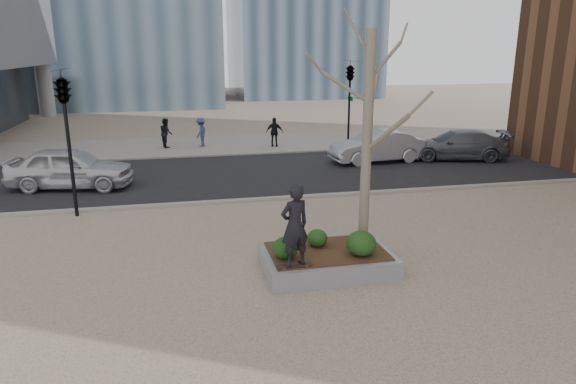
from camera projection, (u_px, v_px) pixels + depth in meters
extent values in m
plane|color=tan|center=(285.00, 273.00, 11.98)|extent=(120.00, 120.00, 0.00)
cube|color=black|center=(235.00, 174.00, 21.38)|extent=(60.00, 8.00, 0.02)
cube|color=gray|center=(220.00, 145.00, 27.97)|extent=(60.00, 6.00, 0.02)
cube|color=gray|center=(327.00, 261.00, 12.13)|extent=(3.00, 2.00, 0.45)
cube|color=#382314|center=(327.00, 251.00, 12.06)|extent=(2.70, 1.70, 0.04)
ellipsoid|color=black|center=(285.00, 248.00, 11.55)|extent=(0.58, 0.58, 0.49)
ellipsoid|color=#143C13|center=(317.00, 238.00, 12.26)|extent=(0.49, 0.49, 0.42)
ellipsoid|color=#133C13|center=(361.00, 243.00, 11.70)|extent=(0.68, 0.68, 0.58)
imported|color=black|center=(295.00, 225.00, 10.90)|extent=(0.77, 0.62, 1.82)
imported|color=silver|center=(70.00, 168.00, 19.09)|extent=(4.76, 2.61, 1.53)
imported|color=#AAACB3|center=(377.00, 147.00, 23.56)|extent=(4.44, 1.87, 1.43)
imported|color=#50535B|center=(456.00, 145.00, 24.15)|extent=(5.06, 3.11, 1.37)
imported|color=black|center=(166.00, 133.00, 27.02)|extent=(0.77, 0.88, 1.54)
imported|color=#383F66|center=(201.00, 132.00, 27.29)|extent=(0.93, 1.14, 1.54)
imported|color=black|center=(275.00, 132.00, 27.21)|extent=(0.98, 0.63, 1.55)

